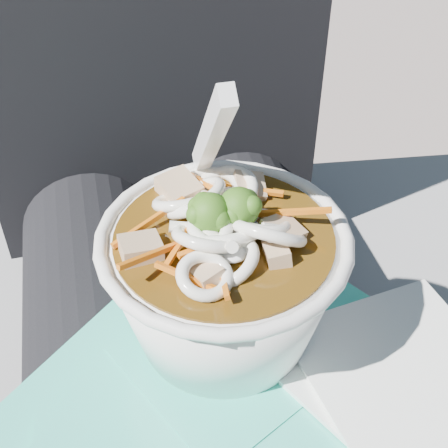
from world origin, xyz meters
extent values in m
cube|color=gray|center=(0.00, 0.15, 0.22)|extent=(1.05, 0.62, 0.44)
cylinder|color=black|center=(-0.08, 0.00, 0.51)|extent=(0.14, 0.48, 0.14)
cylinder|color=black|center=(0.08, 0.00, 0.51)|extent=(0.14, 0.48, 0.14)
cube|color=#2EC3A9|center=(0.02, -0.03, 0.58)|extent=(0.19, 0.18, 0.00)
cube|color=#2EC3A9|center=(-0.05, -0.05, 0.58)|extent=(0.24, 0.24, 0.00)
cube|color=#2EC3A9|center=(0.02, -0.02, 0.58)|extent=(0.15, 0.14, 0.00)
cube|color=#2EC3A9|center=(0.09, -0.09, 0.58)|extent=(0.23, 0.23, 0.00)
cube|color=#2EC3A9|center=(0.00, -0.05, 0.58)|extent=(0.27, 0.28, 0.00)
cube|color=#2EC3A9|center=(0.03, -0.02, 0.59)|extent=(0.20, 0.19, 0.00)
cube|color=white|center=(0.11, -0.09, 0.59)|extent=(0.16, 0.16, 0.00)
cube|color=white|center=(0.12, -0.07, 0.59)|extent=(0.15, 0.15, 0.00)
torus|color=white|center=(0.01, -0.01, 0.68)|extent=(0.17, 0.17, 0.01)
cylinder|color=#452B09|center=(0.01, -0.01, 0.68)|extent=(0.14, 0.14, 0.01)
torus|color=white|center=(-0.01, 0.03, 0.69)|extent=(0.05, 0.05, 0.03)
torus|color=white|center=(0.00, -0.01, 0.69)|extent=(0.04, 0.05, 0.04)
torus|color=white|center=(0.02, 0.02, 0.68)|extent=(0.05, 0.05, 0.01)
torus|color=white|center=(0.04, -0.02, 0.69)|extent=(0.05, 0.06, 0.05)
torus|color=white|center=(0.01, -0.01, 0.69)|extent=(0.05, 0.05, 0.02)
torus|color=white|center=(0.00, 0.02, 0.69)|extent=(0.06, 0.06, 0.04)
torus|color=white|center=(0.02, 0.03, 0.68)|extent=(0.07, 0.08, 0.04)
torus|color=white|center=(0.01, -0.03, 0.68)|extent=(0.05, 0.05, 0.04)
torus|color=white|center=(0.01, -0.01, 0.69)|extent=(0.07, 0.07, 0.04)
torus|color=white|center=(0.01, 0.04, 0.68)|extent=(0.08, 0.07, 0.02)
torus|color=white|center=(-0.01, -0.05, 0.69)|extent=(0.05, 0.05, 0.02)
torus|color=white|center=(0.04, -0.01, 0.69)|extent=(0.06, 0.06, 0.02)
torus|color=white|center=(0.01, 0.00, 0.69)|extent=(0.04, 0.05, 0.04)
torus|color=white|center=(0.01, 0.00, 0.69)|extent=(0.05, 0.05, 0.03)
torus|color=white|center=(0.00, -0.02, 0.69)|extent=(0.06, 0.06, 0.03)
cylinder|color=white|center=(-0.01, 0.00, 0.69)|extent=(0.03, 0.01, 0.01)
cylinder|color=white|center=(0.04, -0.02, 0.69)|extent=(0.01, 0.03, 0.02)
cylinder|color=white|center=(0.05, -0.02, 0.69)|extent=(0.03, 0.01, 0.02)
cylinder|color=white|center=(0.00, 0.01, 0.69)|extent=(0.01, 0.03, 0.02)
cylinder|color=white|center=(0.01, -0.02, 0.69)|extent=(0.01, 0.04, 0.03)
cylinder|color=white|center=(0.02, 0.00, 0.69)|extent=(0.02, 0.03, 0.02)
cylinder|color=white|center=(0.01, -0.02, 0.69)|extent=(0.03, 0.02, 0.01)
cylinder|color=#689A4A|center=(0.02, 0.00, 0.69)|extent=(0.01, 0.01, 0.02)
sphere|color=#265613|center=(0.02, 0.00, 0.70)|extent=(0.03, 0.03, 0.03)
sphere|color=#265613|center=(0.02, -0.01, 0.70)|extent=(0.01, 0.01, 0.01)
sphere|color=#265613|center=(0.03, -0.01, 0.71)|extent=(0.01, 0.01, 0.01)
sphere|color=#265613|center=(0.01, 0.00, 0.70)|extent=(0.01, 0.01, 0.01)
sphere|color=#265613|center=(0.03, 0.00, 0.70)|extent=(0.01, 0.01, 0.01)
cylinder|color=#689A4A|center=(0.00, -0.01, 0.69)|extent=(0.01, 0.01, 0.02)
sphere|color=#265613|center=(0.00, -0.01, 0.70)|extent=(0.03, 0.03, 0.03)
sphere|color=#265613|center=(-0.01, -0.01, 0.70)|extent=(0.01, 0.01, 0.01)
sphere|color=#265613|center=(0.00, 0.00, 0.70)|extent=(0.01, 0.01, 0.01)
sphere|color=#265613|center=(0.00, 0.00, 0.70)|extent=(0.01, 0.01, 0.01)
sphere|color=#265613|center=(0.01, -0.01, 0.70)|extent=(0.01, 0.01, 0.01)
cube|color=orange|center=(0.05, -0.01, 0.69)|extent=(0.05, 0.03, 0.02)
cube|color=orange|center=(-0.02, -0.04, 0.69)|extent=(0.04, 0.03, 0.01)
cube|color=orange|center=(-0.01, -0.01, 0.69)|extent=(0.04, 0.04, 0.01)
cube|color=orange|center=(-0.03, -0.02, 0.69)|extent=(0.05, 0.03, 0.02)
cube|color=orange|center=(0.00, -0.04, 0.68)|extent=(0.01, 0.06, 0.01)
cube|color=orange|center=(0.01, 0.04, 0.69)|extent=(0.02, 0.04, 0.02)
cube|color=orange|center=(0.00, -0.02, 0.69)|extent=(0.05, 0.02, 0.01)
cube|color=orange|center=(0.04, 0.03, 0.69)|extent=(0.05, 0.03, 0.01)
cube|color=orange|center=(-0.03, 0.01, 0.69)|extent=(0.05, 0.03, 0.01)
cube|color=orange|center=(0.02, 0.01, 0.69)|extent=(0.04, 0.04, 0.02)
cube|color=tan|center=(0.05, -0.02, 0.68)|extent=(0.03, 0.03, 0.02)
cube|color=tan|center=(0.04, 0.03, 0.68)|extent=(0.03, 0.03, 0.02)
cube|color=tan|center=(-0.01, 0.04, 0.69)|extent=(0.03, 0.04, 0.02)
cube|color=tan|center=(-0.04, -0.01, 0.68)|extent=(0.03, 0.03, 0.02)
cube|color=tan|center=(-0.01, -0.04, 0.68)|extent=(0.02, 0.02, 0.02)
cube|color=tan|center=(0.04, -0.03, 0.68)|extent=(0.02, 0.02, 0.02)
ellipsoid|color=white|center=(0.01, -0.02, 0.69)|extent=(0.03, 0.04, 0.01)
cube|color=white|center=(0.01, 0.03, 0.74)|extent=(0.01, 0.09, 0.11)
camera|label=1|loc=(-0.06, -0.30, 0.95)|focal=50.00mm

